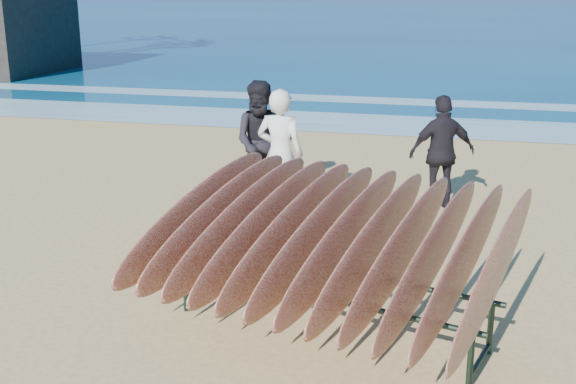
# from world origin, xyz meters

# --- Properties ---
(ground) EXTENTS (120.00, 120.00, 0.00)m
(ground) POSITION_xyz_m (0.00, 0.00, 0.00)
(ground) COLOR tan
(ground) RESTS_ON ground
(ocean) EXTENTS (160.00, 160.00, 0.00)m
(ocean) POSITION_xyz_m (0.00, 55.00, 0.01)
(ocean) COLOR navy
(ocean) RESTS_ON ground
(foam_near) EXTENTS (160.00, 160.00, 0.00)m
(foam_near) POSITION_xyz_m (0.00, 10.00, 0.01)
(foam_near) COLOR white
(foam_near) RESTS_ON ground
(foam_far) EXTENTS (160.00, 160.00, 0.00)m
(foam_far) POSITION_xyz_m (0.00, 13.50, 0.01)
(foam_far) COLOR white
(foam_far) RESTS_ON ground
(surfboard_rack) EXTENTS (3.80, 3.53, 1.56)m
(surfboard_rack) POSITION_xyz_m (0.76, -0.63, 0.95)
(surfboard_rack) COLOR black
(surfboard_rack) RESTS_ON ground
(person_white) EXTENTS (0.71, 0.50, 1.86)m
(person_white) POSITION_xyz_m (-0.58, 2.68, 0.93)
(person_white) COLOR silver
(person_white) RESTS_ON ground
(person_dark_a) EXTENTS (1.03, 0.87, 1.87)m
(person_dark_a) POSITION_xyz_m (-1.02, 3.35, 0.93)
(person_dark_a) COLOR black
(person_dark_a) RESTS_ON ground
(person_dark_b) EXTENTS (1.08, 0.79, 1.70)m
(person_dark_b) POSITION_xyz_m (1.63, 3.67, 0.85)
(person_dark_b) COLOR black
(person_dark_b) RESTS_ON ground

